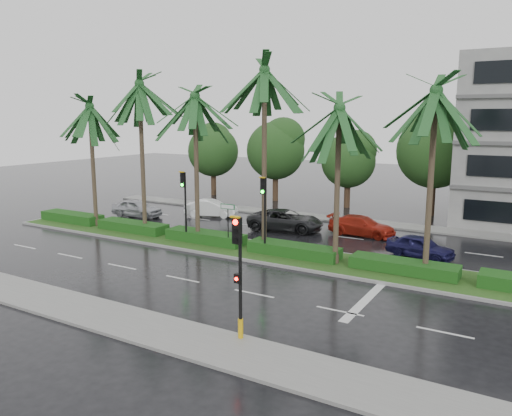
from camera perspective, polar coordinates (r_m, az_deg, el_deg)
The scene contains 17 objects.
ground at distance 28.33m, azimuth -2.05°, elevation -5.35°, with size 120.00×120.00×0.00m, color black.
near_sidewalk at distance 20.89m, azimuth -17.53°, elevation -11.49°, with size 40.00×2.40×0.12m, color slate.
far_sidewalk at distance 38.71m, azimuth 7.51°, elevation -1.08°, with size 40.00×2.00×0.12m, color slate.
median at distance 29.13m, azimuth -0.99°, elevation -4.75°, with size 36.00×4.00×0.15m.
hedge at distance 29.04m, azimuth -0.99°, elevation -4.04°, with size 35.20×1.40×0.60m.
lane_markings at distance 26.52m, azimuth 3.03°, elevation -6.45°, with size 34.00×13.06×0.01m.
palm_row at distance 28.82m, azimuth -3.20°, elevation 11.72°, with size 26.30×4.20×10.85m.
signal_near at distance 16.94m, azimuth -1.98°, elevation -7.38°, with size 0.34×0.45×4.36m.
signal_median_left at distance 30.22m, azimuth -8.20°, elevation 1.36°, with size 0.34×0.42×4.36m.
signal_median_right at distance 27.17m, azimuth 0.92°, elevation 0.46°, with size 0.34×0.42×4.36m.
street_sign at distance 28.77m, azimuth -3.25°, elevation -0.77°, with size 0.95×0.09×2.60m.
bg_trees at distance 43.18m, azimuth 10.85°, elevation 6.41°, with size 32.90×5.80×8.37m.
car_silver at distance 39.92m, azimuth -13.45°, elevation -0.00°, with size 4.07×1.64×1.39m, color #B1B3BA.
car_white at distance 39.03m, azimuth -5.13°, elevation -0.03°, with size 4.05×1.41×1.34m, color white.
car_darkgrey at distance 34.20m, azimuth 3.40°, elevation -1.39°, with size 5.17×2.38×1.44m, color #232426.
car_red at distance 33.44m, azimuth 12.01°, elevation -2.01°, with size 4.43×1.80×1.29m, color #A62012.
car_blue at distance 29.02m, azimuth 18.26°, elevation -4.22°, with size 3.67×1.48×1.25m, color #1B194C.
Camera 1 is at (14.65, -23.01, 7.65)m, focal length 35.00 mm.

